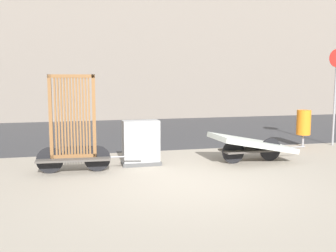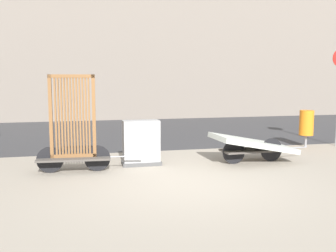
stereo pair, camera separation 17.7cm
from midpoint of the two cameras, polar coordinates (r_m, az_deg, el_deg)
The scene contains 7 objects.
ground_plane at distance 7.47m, azimuth 3.03°, elevation -8.25°, with size 60.00×60.00×0.00m, color gray.
road_strip at distance 14.36m, azimuth -4.82°, elevation -0.79°, with size 56.00×7.82×0.01m.
building_facade at distance 20.28m, azimuth -7.41°, elevation 14.92°, with size 48.00×4.00×9.48m.
bike_cart_with_bedframe at distance 8.37m, azimuth -12.97°, elevation -1.49°, with size 2.20×0.65×2.03m.
bike_cart_with_mattress at distance 9.33m, azimuth 12.79°, elevation -2.64°, with size 2.40×1.15×0.69m.
utility_cabinet at distance 8.88m, azimuth -3.34°, elevation -2.71°, with size 0.87×0.44×1.01m.
trash_bin at distance 11.77m, azimuth 19.86°, elevation 0.42°, with size 0.39×0.39×1.05m.
Camera 2 is at (-1.90, -6.95, 1.99)m, focal length 42.00 mm.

